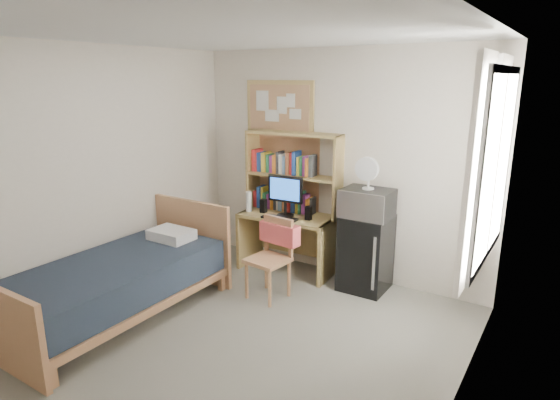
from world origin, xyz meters
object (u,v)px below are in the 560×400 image
Objects in this scene: speaker_left at (263,206)px; speaker_right at (308,213)px; desk_fan at (369,175)px; microwave at (367,203)px; desk_chair at (268,259)px; bed at (117,289)px; desk at (288,243)px; monitor at (285,197)px; bulletin_board at (280,108)px; mini_fridge at (366,253)px.

speaker_left is 0.60m from speaker_right.
microwave is at bearing -90.48° from desk_fan.
desk_fan is at bearing 0.95° from speaker_right.
bed is (-0.99, -1.13, -0.14)m from desk_chair.
bed is at bearing -116.28° from desk.
monitor is at bearing -176.15° from desk_fan.
desk is 2.17× the size of microwave.
desk_fan is at bearing -11.84° from bulletin_board.
monitor is (0.30, -0.34, -0.99)m from bulletin_board.
microwave reaches higher than desk.
speaker_right reaches higher than bed.
desk_chair is 0.90m from speaker_left.
bulletin_board is 1.09m from monitor.
bed is at bearing -133.61° from desk_fan.
monitor reaches higher than desk.
desk_chair reaches higher than speaker_right.
mini_fridge is 2.69× the size of desk_fan.
mini_fridge is (1.29, -0.25, -1.50)m from bulletin_board.
speaker_left is (-1.28, -0.11, 0.36)m from mini_fridge.
mini_fridge is 5.31× the size of speaker_right.
desk_fan is at bearing 46.62° from bed.
desk_fan is at bearing 50.16° from desk_chair.
desk_chair is (0.22, -0.74, 0.08)m from desk.
mini_fridge is 2.60m from bed.
monitor reaches higher than mini_fridge.
desk_fan is at bearing -90.00° from mini_fridge.
bulletin_board is 1.62m from desk.
bulletin_board is 0.45× the size of bed.
monitor is at bearing -90.00° from desk.
bed is 6.72× the size of desk_fan.
microwave reaches higher than speaker_right.
desk is 0.53m from speaker_left.
desk_chair is 0.78m from speaker_right.
mini_fridge is at bearing 50.92° from desk_chair.
bulletin_board is 5.75× the size of speaker_left.
microwave is at bearing 0.50° from speaker_left.
desk_fan is (0.99, 0.01, 0.94)m from desk.
speaker_right is (0.60, -0.32, -1.14)m from bulletin_board.
desk is at bearing -43.46° from bulletin_board.
mini_fridge is at bearing -1.67° from desk.
speaker_left is 1.30m from microwave.
desk_chair is 1.38m from desk_fan.
microwave is (0.99, 0.01, 0.64)m from desk.
desk_chair is (0.51, -1.02, -1.49)m from bulletin_board.
desk_chair is at bearing -136.24° from microwave.
microwave is at bearing 46.62° from bed.
desk_chair is 0.87m from monitor.
mini_fridge reaches higher than bed.
desk_chair reaches higher than bed.
speaker_right reaches higher than desk.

